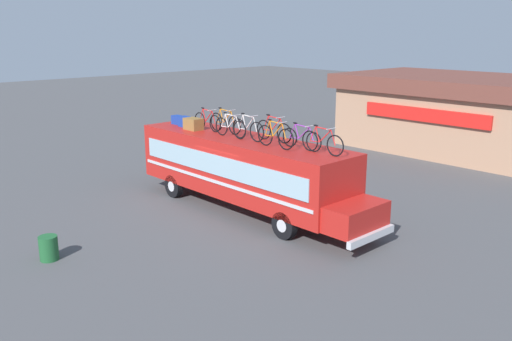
# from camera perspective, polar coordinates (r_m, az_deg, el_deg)

# --- Properties ---
(ground_plane) EXTENTS (120.00, 120.00, 0.00)m
(ground_plane) POSITION_cam_1_polar(r_m,az_deg,el_deg) (21.23, -1.52, -3.98)
(ground_plane) COLOR #4C4C4F
(bus) EXTENTS (11.01, 2.46, 2.81)m
(bus) POSITION_cam_1_polar(r_m,az_deg,el_deg) (20.60, -1.16, 0.30)
(bus) COLOR red
(bus) RESTS_ON ground
(luggage_bag_1) EXTENTS (0.69, 0.35, 0.37)m
(luggage_bag_1) POSITION_cam_1_polar(r_m,az_deg,el_deg) (23.56, -8.09, 5.25)
(luggage_bag_1) COLOR #193899
(luggage_bag_1) RESTS_ON bus
(luggage_bag_2) EXTENTS (0.73, 0.38, 0.43)m
(luggage_bag_2) POSITION_cam_1_polar(r_m,az_deg,el_deg) (22.87, -7.30, 5.08)
(luggage_bag_2) COLOR #193899
(luggage_bag_2) RESTS_ON bus
(luggage_bag_3) EXTENTS (0.76, 0.51, 0.47)m
(luggage_bag_3) POSITION_cam_1_polar(r_m,az_deg,el_deg) (22.23, -6.59, 4.87)
(luggage_bag_3) COLOR olive
(luggage_bag_3) RESTS_ON bus
(rooftop_bicycle_1) EXTENTS (1.68, 0.44, 0.91)m
(rooftop_bicycle_1) POSITION_cam_1_polar(r_m,az_deg,el_deg) (21.96, -5.14, 5.18)
(rooftop_bicycle_1) COLOR black
(rooftop_bicycle_1) RESTS_ON bus
(rooftop_bicycle_2) EXTENTS (1.84, 0.44, 0.98)m
(rooftop_bicycle_2) POSITION_cam_1_polar(r_m,az_deg,el_deg) (21.42, -3.24, 5.04)
(rooftop_bicycle_2) COLOR black
(rooftop_bicycle_2) RESTS_ON bus
(rooftop_bicycle_3) EXTENTS (1.74, 0.44, 0.93)m
(rooftop_bicycle_3) POSITION_cam_1_polar(r_m,az_deg,el_deg) (20.53, -2.71, 4.57)
(rooftop_bicycle_3) COLOR black
(rooftop_bicycle_3) RESTS_ON bus
(rooftop_bicycle_4) EXTENTS (1.70, 0.44, 0.98)m
(rooftop_bicycle_4) POSITION_cam_1_polar(r_m,az_deg,el_deg) (19.96, -0.87, 4.35)
(rooftop_bicycle_4) COLOR black
(rooftop_bicycle_4) RESTS_ON bus
(rooftop_bicycle_5) EXTENTS (1.78, 0.44, 0.97)m
(rooftop_bicycle_5) POSITION_cam_1_polar(r_m,az_deg,el_deg) (19.75, 1.87, 4.23)
(rooftop_bicycle_5) COLOR black
(rooftop_bicycle_5) RESTS_ON bus
(rooftop_bicycle_6) EXTENTS (1.73, 0.44, 0.97)m
(rooftop_bicycle_6) POSITION_cam_1_polar(r_m,az_deg,el_deg) (18.67, 2.04, 3.62)
(rooftop_bicycle_6) COLOR black
(rooftop_bicycle_6) RESTS_ON bus
(rooftop_bicycle_7) EXTENTS (1.77, 0.44, 0.89)m
(rooftop_bicycle_7) POSITION_cam_1_polar(r_m,az_deg,el_deg) (18.49, 4.79, 3.38)
(rooftop_bicycle_7) COLOR black
(rooftop_bicycle_7) RESTS_ON bus
(rooftop_bicycle_8) EXTENTS (1.77, 0.44, 0.93)m
(rooftop_bicycle_8) POSITION_cam_1_polar(r_m,az_deg,el_deg) (17.89, 6.96, 2.98)
(rooftop_bicycle_8) COLOR black
(rooftop_bicycle_8) RESTS_ON bus
(roadside_building) EXTENTS (12.85, 8.22, 4.21)m
(roadside_building) POSITION_cam_1_polar(r_m,az_deg,el_deg) (33.23, 20.60, 5.72)
(roadside_building) COLOR tan
(roadside_building) RESTS_ON ground
(trash_bin) EXTENTS (0.56, 0.56, 0.75)m
(trash_bin) POSITION_cam_1_polar(r_m,az_deg,el_deg) (17.67, -20.93, -7.61)
(trash_bin) COLOR #1E592D
(trash_bin) RESTS_ON ground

